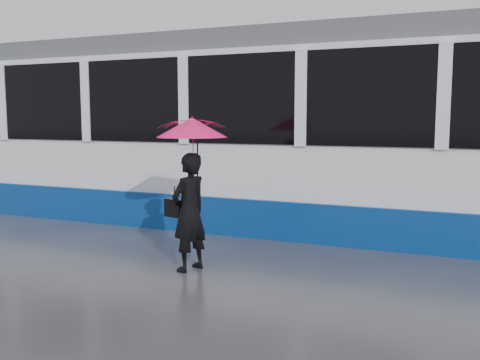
% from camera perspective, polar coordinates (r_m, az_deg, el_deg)
% --- Properties ---
extents(ground, '(90.00, 90.00, 0.00)m').
position_cam_1_polar(ground, '(7.28, 1.03, -8.57)').
color(ground, '#2F2E34').
rests_on(ground, ground).
extents(rails, '(34.00, 1.51, 0.02)m').
position_cam_1_polar(rails, '(9.58, 6.74, -4.82)').
color(rails, '#3F3D38').
rests_on(rails, ground).
extents(woman, '(0.49, 0.62, 1.48)m').
position_cam_1_polar(woman, '(6.71, -5.44, -3.43)').
color(woman, black).
rests_on(woman, ground).
extents(umbrella, '(1.07, 1.07, 1.00)m').
position_cam_1_polar(umbrella, '(6.58, -5.15, 4.13)').
color(umbrella, '#FD1554').
rests_on(umbrella, ground).
extents(handbag, '(0.29, 0.18, 0.41)m').
position_cam_1_polar(handbag, '(6.82, -6.99, -2.96)').
color(handbag, black).
rests_on(handbag, ground).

